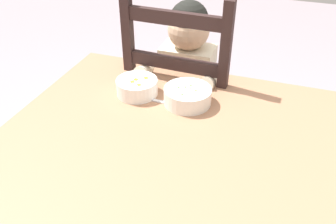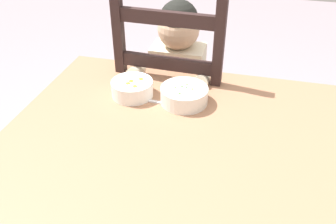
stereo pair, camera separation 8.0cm
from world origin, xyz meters
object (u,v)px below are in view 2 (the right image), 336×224
Objects in this scene: dining_table at (186,168)px; dining_chair at (176,109)px; child_figure at (176,79)px; bowl_of_carrots at (132,88)px; bowl_of_peas at (184,95)px; spoon at (143,99)px.

dining_chair reaches higher than dining_table.
dining_table is 1.16× the size of child_figure.
dining_table is 7.74× the size of bowl_of_carrots.
dining_table is 6.96× the size of bowl_of_peas.
bowl_of_carrots is at bearing -107.19° from dining_chair.
spoon is at bearing -98.11° from dining_chair.
dining_chair is at bearing 107.92° from bowl_of_peas.
dining_chair is at bearing 120.79° from child_figure.
spoon is at bearing -98.56° from child_figure.
dining_table is 8.21× the size of spoon.
bowl_of_carrots reaches higher than dining_table.
spoon is (-0.05, -0.31, 0.08)m from child_figure.
bowl_of_peas is 1.11× the size of bowl_of_carrots.
bowl_of_carrots is (-0.19, -0.00, -0.00)m from bowl_of_peas.
spoon is at bearing -170.62° from bowl_of_peas.
spoon is (-0.14, -0.02, -0.03)m from bowl_of_peas.
dining_chair is at bearing 72.81° from bowl_of_carrots.
child_figure is 6.02× the size of bowl_of_peas.
child_figure reaches higher than spoon.
bowl_of_peas is at bearing -72.25° from child_figure.
dining_chair is 6.45× the size of bowl_of_peas.
dining_table is at bearing -43.31° from spoon.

